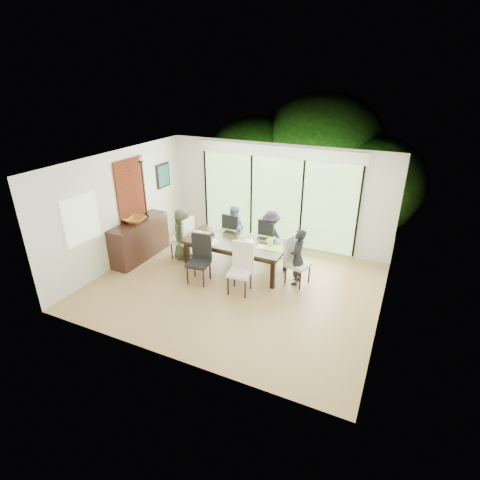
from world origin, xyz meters
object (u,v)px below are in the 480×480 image
at_px(person_right_end, 298,257).
at_px(chair_far_left, 235,232).
at_px(person_left_end, 182,234).
at_px(cup_a, 212,232).
at_px(chair_right_end, 298,261).
at_px(sideboard, 140,239).
at_px(chair_far_right, 271,239).
at_px(bowl, 135,220).
at_px(chair_near_left, 198,260).
at_px(table_top, 236,242).
at_px(cup_c, 270,243).
at_px(chair_left_end, 182,237).
at_px(person_far_right, 271,236).
at_px(vase, 239,238).
at_px(chair_near_right, 240,269).
at_px(cup_b, 240,242).
at_px(laptop, 202,236).

bearing_deg(person_right_end, chair_far_left, -117.97).
height_order(person_left_end, cup_a, person_left_end).
relative_size(chair_right_end, sideboard, 0.63).
bearing_deg(chair_far_right, bowl, 41.66).
relative_size(chair_far_left, chair_near_left, 1.00).
xyz_separation_m(chair_right_end, chair_far_left, (-1.95, 0.85, 0.00)).
relative_size(table_top, cup_c, 19.35).
relative_size(chair_left_end, person_far_right, 0.85).
height_order(chair_far_left, vase, chair_far_left).
bearing_deg(chair_right_end, cup_a, 100.78).
distance_m(chair_far_right, chair_near_right, 1.72).
relative_size(vase, cup_c, 0.97).
distance_m(person_far_right, vase, 0.94).
distance_m(chair_far_left, person_left_end, 1.34).
xyz_separation_m(chair_near_right, person_left_end, (-1.98, 0.87, 0.09)).
xyz_separation_m(chair_right_end, cup_b, (-1.35, -0.10, 0.24)).
distance_m(chair_left_end, sideboard, 1.05).
relative_size(chair_far_left, laptop, 3.33).
bearing_deg(person_far_right, chair_far_left, 12.93).
bearing_deg(sideboard, vase, 10.88).
relative_size(chair_far_right, chair_near_left, 1.00).
bearing_deg(vase, sideboard, -169.12).
xyz_separation_m(table_top, chair_far_right, (0.55, 0.85, -0.17)).
height_order(vase, cup_a, vase).
distance_m(chair_far_right, sideboard, 3.27).
height_order(vase, sideboard, sideboard).
xyz_separation_m(chair_right_end, bowl, (-3.95, -0.53, 0.50)).
distance_m(cup_a, cup_c, 1.50).
relative_size(table_top, laptop, 7.27).
xyz_separation_m(chair_near_left, person_far_right, (1.05, 1.70, 0.09)).
bearing_deg(vase, person_far_right, 57.34).
distance_m(chair_far_left, chair_far_right, 1.00).
xyz_separation_m(chair_near_right, person_far_right, (0.05, 1.70, 0.09)).
bearing_deg(cup_a, person_left_end, -169.11).
relative_size(vase, cup_a, 0.97).
distance_m(person_far_right, cup_c, 0.79).
relative_size(chair_near_right, person_left_end, 0.85).
bearing_deg(vase, chair_right_end, -1.97).
height_order(chair_right_end, bowl, bowl).
bearing_deg(chair_far_right, person_left_end, 39.68).
relative_size(chair_left_end, chair_near_right, 1.00).
bearing_deg(cup_c, person_right_end, -8.37).
bearing_deg(chair_right_end, person_left_end, 104.69).
bearing_deg(sideboard, cup_a, 18.34).
distance_m(chair_left_end, person_right_end, 2.98).
bearing_deg(chair_left_end, vase, 93.86).
bearing_deg(person_far_right, cup_c, 122.98).
relative_size(chair_left_end, bowl, 2.11).
distance_m(cup_a, sideboard, 1.87).
relative_size(cup_a, bowl, 0.24).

